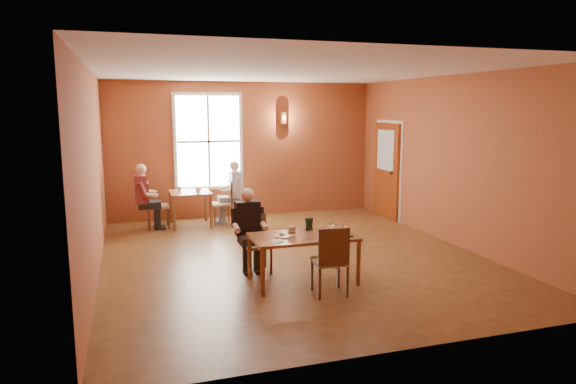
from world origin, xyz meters
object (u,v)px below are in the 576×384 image
object	(u,v)px
chair_diner_white	(221,203)
diner_white	(223,194)
second_table	(191,209)
diner_maroon	(156,197)
chair_diner_maroon	(158,205)
chair_empty	(329,260)
main_table	(303,259)
chair_diner_main	(257,244)
diner_main	(257,233)

from	to	relation	value
chair_diner_white	diner_white	bearing A→B (deg)	-90.00
second_table	diner_maroon	size ratio (longest dim) A/B	0.63
chair_diner_maroon	chair_empty	bearing A→B (deg)	22.73
chair_diner_maroon	diner_maroon	xyz separation A→B (m)	(-0.03, 0.00, 0.17)
main_table	diner_white	size ratio (longest dim) A/B	1.13
main_table	chair_diner_main	distance (m)	0.82
chair_diner_main	diner_white	distance (m)	3.37
chair_diner_white	diner_maroon	size ratio (longest dim) A/B	0.70
chair_diner_main	chair_diner_white	size ratio (longest dim) A/B	0.93
chair_empty	chair_diner_white	xyz separation A→B (m)	(-0.61, 4.55, -0.01)
diner_main	chair_diner_maroon	world-z (taller)	diner_main
second_table	chair_diner_maroon	size ratio (longest dim) A/B	0.86
diner_main	chair_empty	bearing A→B (deg)	120.24
chair_diner_main	diner_maroon	world-z (taller)	diner_maroon
diner_maroon	chair_empty	bearing A→B (deg)	23.05
chair_diner_white	diner_white	size ratio (longest dim) A/B	0.71
chair_diner_maroon	diner_maroon	distance (m)	0.17
diner_maroon	main_table	bearing A→B (deg)	23.69
chair_diner_main	chair_diner_white	bearing A→B (deg)	-91.21
diner_white	main_table	bearing A→B (deg)	-174.32
chair_diner_white	chair_empty	bearing A→B (deg)	-172.41
diner_main	diner_maroon	xyz separation A→B (m)	(-1.26, 3.39, 0.05)
chair_diner_main	diner_white	xyz separation A→B (m)	(0.10, 3.36, 0.21)
chair_empty	diner_maroon	bearing A→B (deg)	117.97
diner_white	diner_maroon	bearing A→B (deg)	90.00
diner_maroon	chair_diner_white	bearing A→B (deg)	90.00
diner_white	chair_diner_main	bearing A→B (deg)	178.28
diner_main	diner_white	bearing A→B (deg)	-91.71
chair_diner_maroon	chair_diner_main	bearing A→B (deg)	20.10
main_table	second_table	size ratio (longest dim) A/B	1.77
diner_white	diner_maroon	xyz separation A→B (m)	(-1.36, 0.00, 0.01)
main_table	chair_diner_maroon	world-z (taller)	chair_diner_maroon
main_table	chair_diner_maroon	xyz separation A→B (m)	(-1.73, 4.01, 0.14)
chair_diner_white	diner_maroon	xyz separation A→B (m)	(-1.33, 0.00, 0.19)
chair_diner_white	diner_main	bearing A→B (deg)	178.80
chair_diner_white	diner_white	world-z (taller)	diner_white
main_table	diner_main	distance (m)	0.84
chair_empty	second_table	world-z (taller)	chair_empty
diner_main	chair_diner_white	xyz separation A→B (m)	(0.07, 3.39, -0.15)
second_table	chair_diner_white	size ratio (longest dim) A/B	0.90
second_table	chair_diner_white	world-z (taller)	chair_diner_white
diner_main	diner_white	xyz separation A→B (m)	(0.10, 3.39, 0.04)
main_table	diner_maroon	distance (m)	4.39
diner_main	diner_maroon	size ratio (longest dim) A/B	0.93
main_table	chair_diner_white	xyz separation A→B (m)	(-0.43, 4.01, 0.12)
main_table	diner_main	size ratio (longest dim) A/B	1.20
diner_main	second_table	xyz separation A→B (m)	(-0.58, 3.39, -0.24)
diner_main	diner_white	world-z (taller)	diner_white
diner_main	chair_diner_white	world-z (taller)	diner_main
main_table	diner_white	distance (m)	4.04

